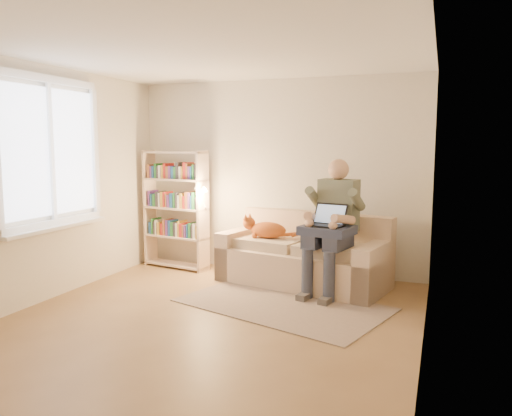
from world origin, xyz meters
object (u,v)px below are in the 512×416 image
at_px(sofa, 304,259).
at_px(bookshelf, 176,204).
at_px(person, 333,219).
at_px(cat, 265,229).
at_px(laptop, 332,221).

relative_size(sofa, bookshelf, 1.33).
bearing_deg(sofa, person, -19.14).
bearing_deg(person, cat, 178.49).
bearing_deg(cat, laptop, -10.14).
bearing_deg(bookshelf, sofa, 4.59).
bearing_deg(bookshelf, laptop, -4.25).
height_order(sofa, laptop, laptop).
height_order(person, bookshelf, bookshelf).
bearing_deg(laptop, bookshelf, 178.24).
distance_m(cat, laptop, 1.04).
height_order(person, cat, person).
xyz_separation_m(person, bookshelf, (-2.31, 0.41, 0.04)).
relative_size(cat, bookshelf, 0.43).
xyz_separation_m(sofa, bookshelf, (-1.91, 0.16, 0.60)).
bearing_deg(cat, person, -1.51).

